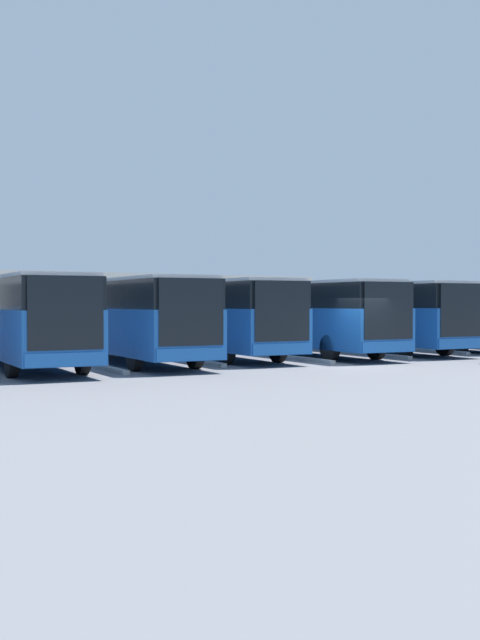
# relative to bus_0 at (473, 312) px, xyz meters

# --- Properties ---
(ground_plane) EXTENTS (600.00, 600.00, 0.00)m
(ground_plane) POSITION_rel_bus_0_xyz_m (14.77, 6.59, -1.81)
(ground_plane) COLOR slate
(bus_0) EXTENTS (4.12, 12.35, 3.24)m
(bus_0) POSITION_rel_bus_0_xyz_m (0.00, 0.00, 0.00)
(bus_0) COLOR #19519E
(bus_0) RESTS_ON ground_plane
(curb_divider_0) EXTENTS (1.03, 5.98, 0.15)m
(curb_divider_0) POSITION_rel_bus_0_xyz_m (2.11, 1.79, -1.74)
(curb_divider_0) COLOR #9E9E99
(curb_divider_0) RESTS_ON ground_plane
(bus_1) EXTENTS (4.12, 12.35, 3.24)m
(bus_1) POSITION_rel_bus_0_xyz_m (4.22, 0.47, 0.00)
(bus_1) COLOR #19519E
(bus_1) RESTS_ON ground_plane
(curb_divider_1) EXTENTS (1.03, 5.98, 0.15)m
(curb_divider_1) POSITION_rel_bus_0_xyz_m (6.33, 2.26, -1.74)
(curb_divider_1) COLOR #9E9E99
(curb_divider_1) RESTS_ON ground_plane
(bus_2) EXTENTS (4.12, 12.35, 3.24)m
(bus_2) POSITION_rel_bus_0_xyz_m (8.44, 1.03, 0.00)
(bus_2) COLOR #19519E
(bus_2) RESTS_ON ground_plane
(curb_divider_2) EXTENTS (1.03, 5.98, 0.15)m
(curb_divider_2) POSITION_rel_bus_0_xyz_m (10.55, 2.82, -1.74)
(curb_divider_2) COLOR #9E9E99
(curb_divider_2) RESTS_ON ground_plane
(bus_3) EXTENTS (4.12, 12.35, 3.24)m
(bus_3) POSITION_rel_bus_0_xyz_m (12.67, 1.11, 0.00)
(bus_3) COLOR #19519E
(bus_3) RESTS_ON ground_plane
(curb_divider_3) EXTENTS (1.03, 5.98, 0.15)m
(curb_divider_3) POSITION_rel_bus_0_xyz_m (14.77, 2.91, -1.74)
(curb_divider_3) COLOR #9E9E99
(curb_divider_3) RESTS_ON ground_plane
(bus_4) EXTENTS (4.12, 12.35, 3.24)m
(bus_4) POSITION_rel_bus_0_xyz_m (16.89, 0.06, 0.00)
(bus_4) COLOR #19519E
(bus_4) RESTS_ON ground_plane
(curb_divider_4) EXTENTS (1.03, 5.98, 0.15)m
(curb_divider_4) POSITION_rel_bus_0_xyz_m (19.00, 1.85, -1.74)
(curb_divider_4) COLOR #9E9E99
(curb_divider_4) RESTS_ON ground_plane
(bus_5) EXTENTS (4.12, 12.35, 3.24)m
(bus_5) POSITION_rel_bus_0_xyz_m (21.11, 0.80, 0.00)
(bus_5) COLOR #19519E
(bus_5) RESTS_ON ground_plane
(curb_divider_5) EXTENTS (1.03, 5.98, 0.15)m
(curb_divider_5) POSITION_rel_bus_0_xyz_m (23.22, 2.59, -1.74)
(curb_divider_5) COLOR #9E9E99
(curb_divider_5) RESTS_ON ground_plane
(bus_6) EXTENTS (4.12, 12.35, 3.24)m
(bus_6) POSITION_rel_bus_0_xyz_m (25.33, 0.76, 0.00)
(bus_6) COLOR #19519E
(bus_6) RESTS_ON ground_plane
(station_building) EXTENTS (30.85, 12.39, 4.13)m
(station_building) POSITION_rel_bus_0_xyz_m (14.77, -19.31, 0.29)
(station_building) COLOR beige
(station_building) RESTS_ON ground_plane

